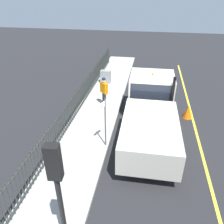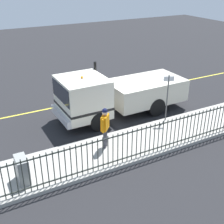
# 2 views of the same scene
# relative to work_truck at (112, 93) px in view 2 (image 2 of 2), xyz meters

# --- Properties ---
(ground_plane) EXTENTS (57.89, 57.89, 0.00)m
(ground_plane) POSITION_rel_work_truck_xyz_m (0.16, 0.69, -1.27)
(ground_plane) COLOR #232326
(ground_plane) RESTS_ON ground
(sidewalk_slab) EXTENTS (2.47, 26.31, 0.15)m
(sidewalk_slab) POSITION_rel_work_truck_xyz_m (3.02, 0.69, -1.20)
(sidewalk_slab) COLOR #A3A099
(sidewalk_slab) RESTS_ON ground
(lane_marking) EXTENTS (0.12, 23.68, 0.01)m
(lane_marking) POSITION_rel_work_truck_xyz_m (-2.42, 0.69, -1.27)
(lane_marking) COLOR yellow
(lane_marking) RESTS_ON ground
(work_truck) EXTENTS (2.47, 7.00, 2.72)m
(work_truck) POSITION_rel_work_truck_xyz_m (0.00, 0.00, 0.00)
(work_truck) COLOR silver
(work_truck) RESTS_ON ground
(worker_standing) EXTENTS (0.52, 0.51, 1.79)m
(worker_standing) POSITION_rel_work_truck_xyz_m (2.75, -1.79, -0.02)
(worker_standing) COLOR orange
(worker_standing) RESTS_ON sidewalk_slab
(iron_fence) EXTENTS (0.04, 22.40, 1.36)m
(iron_fence) POSITION_rel_work_truck_xyz_m (4.07, 0.69, -0.43)
(iron_fence) COLOR #2D332D
(iron_fence) RESTS_ON sidewalk_slab
(utility_cabinet) EXTENTS (0.74, 0.38, 0.95)m
(utility_cabinet) POSITION_rel_work_truck_xyz_m (3.37, -5.36, -0.64)
(utility_cabinet) COLOR gray
(utility_cabinet) RESTS_ON sidewalk_slab
(traffic_cone) EXTENTS (0.52, 0.52, 0.75)m
(traffic_cone) POSITION_rel_work_truck_xyz_m (-2.12, -1.43, -0.90)
(traffic_cone) COLOR orange
(traffic_cone) RESTS_ON ground
(street_sign) EXTENTS (0.24, 0.47, 2.35)m
(street_sign) POSITION_rel_work_truck_xyz_m (1.90, 2.02, 0.35)
(street_sign) COLOR #4C4C4C
(street_sign) RESTS_ON sidewalk_slab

